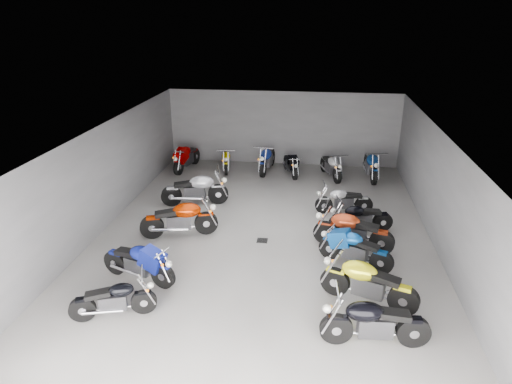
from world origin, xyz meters
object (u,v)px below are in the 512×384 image
at_px(motorcycle_left_f, 196,190).
at_px(motorcycle_right_c, 355,249).
at_px(motorcycle_right_e, 360,218).
at_px(motorcycle_right_f, 343,200).
at_px(motorcycle_back_b, 226,160).
at_px(drain_grate, 262,241).
at_px(motorcycle_back_e, 331,166).
at_px(motorcycle_left_d, 180,219).
at_px(motorcycle_right_d, 352,231).
at_px(motorcycle_left_a, 114,299).
at_px(motorcycle_back_f, 371,165).
at_px(motorcycle_back_a, 186,157).
at_px(motorcycle_back_c, 267,159).
at_px(motorcycle_right_b, 368,283).
at_px(motorcycle_left_b, 139,263).
at_px(motorcycle_back_d, 291,164).
at_px(motorcycle_right_a, 374,322).

height_order(motorcycle_left_f, motorcycle_right_c, motorcycle_left_f).
relative_size(motorcycle_right_e, motorcycle_right_f, 1.03).
height_order(motorcycle_right_c, motorcycle_back_b, motorcycle_right_c).
xyz_separation_m(drain_grate, motorcycle_back_e, (2.12, 5.87, 0.49)).
bearing_deg(motorcycle_left_d, motorcycle_right_c, 60.48).
relative_size(motorcycle_left_f, motorcycle_right_d, 1.01).
relative_size(drain_grate, motorcycle_right_c, 0.16).
xyz_separation_m(motorcycle_left_a, motorcycle_back_f, (6.55, 10.05, 0.11)).
height_order(motorcycle_back_a, motorcycle_back_c, motorcycle_back_c).
bearing_deg(drain_grate, motorcycle_left_d, 179.87).
relative_size(motorcycle_left_f, motorcycle_right_b, 1.04).
height_order(motorcycle_left_b, motorcycle_right_d, motorcycle_right_d).
height_order(motorcycle_back_a, motorcycle_back_f, motorcycle_back_f).
distance_m(motorcycle_left_d, motorcycle_back_b, 6.23).
bearing_deg(motorcycle_right_e, motorcycle_right_b, 164.77).
bearing_deg(motorcycle_back_e, motorcycle_back_f, 165.73).
relative_size(motorcycle_back_a, motorcycle_back_e, 1.11).
bearing_deg(motorcycle_back_d, motorcycle_left_a, 54.10).
distance_m(motorcycle_left_f, motorcycle_right_d, 5.81).
xyz_separation_m(motorcycle_back_b, motorcycle_back_d, (2.77, -0.21, -0.00)).
bearing_deg(motorcycle_right_c, drain_grate, 91.98).
distance_m(drain_grate, motorcycle_back_b, 6.66).
relative_size(motorcycle_left_a, motorcycle_right_d, 0.80).
height_order(drain_grate, motorcycle_right_b, motorcycle_right_b).
relative_size(motorcycle_left_d, motorcycle_right_d, 1.00).
distance_m(motorcycle_right_f, motorcycle_back_f, 3.90).
height_order(motorcycle_right_b, motorcycle_back_f, motorcycle_back_f).
bearing_deg(drain_grate, motorcycle_right_e, 18.59).
xyz_separation_m(motorcycle_left_f, motorcycle_right_b, (5.41, -5.18, -0.01)).
height_order(drain_grate, motorcycle_right_e, motorcycle_right_e).
distance_m(motorcycle_right_a, motorcycle_back_c, 11.02).
bearing_deg(drain_grate, motorcycle_back_a, 123.31).
bearing_deg(motorcycle_right_b, motorcycle_back_d, 35.29).
bearing_deg(motorcycle_left_f, motorcycle_back_e, 111.55).
bearing_deg(motorcycle_back_b, motorcycle_right_d, 117.71).
xyz_separation_m(motorcycle_left_b, motorcycle_back_c, (2.26, 8.85, 0.03)).
height_order(motorcycle_right_b, motorcycle_back_e, motorcycle_right_b).
relative_size(motorcycle_right_e, motorcycle_back_d, 1.05).
bearing_deg(motorcycle_right_f, motorcycle_back_e, -2.83).
distance_m(motorcycle_left_a, motorcycle_right_b, 5.74).
bearing_deg(motorcycle_right_c, motorcycle_right_d, 24.31).
relative_size(motorcycle_left_d, motorcycle_back_e, 1.13).
bearing_deg(motorcycle_right_a, motorcycle_left_b, 69.33).
relative_size(motorcycle_left_b, motorcycle_back_f, 0.89).
distance_m(motorcycle_right_e, motorcycle_back_c, 6.36).
xyz_separation_m(motorcycle_left_b, motorcycle_right_e, (5.71, 3.52, -0.04)).
distance_m(drain_grate, motorcycle_left_a, 4.94).
bearing_deg(motorcycle_left_a, motorcycle_right_c, 98.70).
distance_m(motorcycle_left_a, motorcycle_back_e, 11.06).
bearing_deg(motorcycle_left_a, motorcycle_right_f, 120.38).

